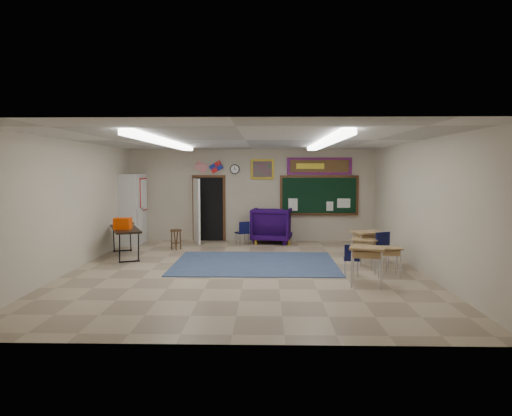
{
  "coord_description": "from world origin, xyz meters",
  "views": [
    {
      "loc": [
        0.47,
        -10.4,
        2.32
      ],
      "look_at": [
        0.21,
        1.5,
        1.33
      ],
      "focal_mm": 32.0,
      "sensor_mm": 36.0,
      "label": 1
    }
  ],
  "objects_px": {
    "folding_table": "(125,241)",
    "wooden_stool": "(176,239)",
    "wingback_armchair": "(272,225)",
    "student_desk_front_right": "(367,246)",
    "student_desk_front_left": "(365,252)"
  },
  "relations": [
    {
      "from": "student_desk_front_right",
      "to": "folding_table",
      "type": "height_order",
      "value": "folding_table"
    },
    {
      "from": "wooden_stool",
      "to": "student_desk_front_right",
      "type": "bearing_deg",
      "value": -21.22
    },
    {
      "from": "wingback_armchair",
      "to": "student_desk_front_left",
      "type": "relative_size",
      "value": 1.74
    },
    {
      "from": "wooden_stool",
      "to": "wingback_armchair",
      "type": "bearing_deg",
      "value": 26.48
    },
    {
      "from": "wingback_armchair",
      "to": "folding_table",
      "type": "distance_m",
      "value": 4.7
    },
    {
      "from": "student_desk_front_left",
      "to": "folding_table",
      "type": "distance_m",
      "value": 6.27
    },
    {
      "from": "student_desk_front_left",
      "to": "wingback_armchair",
      "type": "bearing_deg",
      "value": 153.8
    },
    {
      "from": "folding_table",
      "to": "wooden_stool",
      "type": "distance_m",
      "value": 1.59
    },
    {
      "from": "student_desk_front_left",
      "to": "student_desk_front_right",
      "type": "distance_m",
      "value": 0.42
    },
    {
      "from": "folding_table",
      "to": "wooden_stool",
      "type": "relative_size",
      "value": 3.36
    },
    {
      "from": "student_desk_front_right",
      "to": "wooden_stool",
      "type": "xyz_separation_m",
      "value": [
        -5.12,
        1.99,
        -0.15
      ]
    },
    {
      "from": "student_desk_front_right",
      "to": "folding_table",
      "type": "distance_m",
      "value": 6.33
    },
    {
      "from": "wingback_armchair",
      "to": "student_desk_front_right",
      "type": "distance_m",
      "value": 4.1
    },
    {
      "from": "wingback_armchair",
      "to": "folding_table",
      "type": "height_order",
      "value": "wingback_armchair"
    },
    {
      "from": "wingback_armchair",
      "to": "wooden_stool",
      "type": "bearing_deg",
      "value": 36.01
    }
  ]
}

